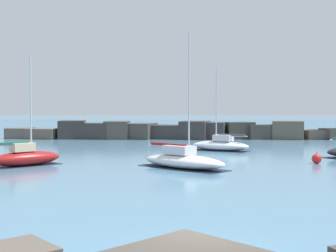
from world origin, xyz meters
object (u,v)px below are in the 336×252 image
object	(u,v)px
sailboat_moored_1	(183,160)
sailboat_moored_2	(26,157)
sailboat_moored_4	(221,145)
mooring_buoy_orange_near	(317,159)

from	to	relation	value
sailboat_moored_1	sailboat_moored_2	distance (m)	11.93
sailboat_moored_2	sailboat_moored_4	bearing A→B (deg)	40.46
sailboat_moored_2	mooring_buoy_orange_near	world-z (taller)	sailboat_moored_2
sailboat_moored_2	sailboat_moored_4	xyz separation A→B (m)	(15.68, 13.37, -0.06)
sailboat_moored_1	sailboat_moored_4	world-z (taller)	sailboat_moored_1
sailboat_moored_1	mooring_buoy_orange_near	distance (m)	11.03
mooring_buoy_orange_near	sailboat_moored_4	bearing A→B (deg)	121.51
sailboat_moored_1	sailboat_moored_4	distance (m)	14.75
sailboat_moored_1	sailboat_moored_4	xyz separation A→B (m)	(3.78, 14.26, 0.00)
sailboat_moored_4	mooring_buoy_orange_near	distance (m)	12.94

